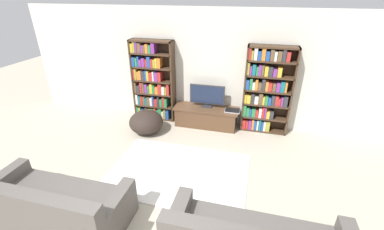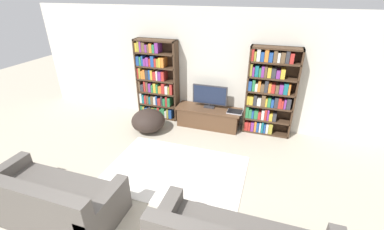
# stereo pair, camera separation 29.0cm
# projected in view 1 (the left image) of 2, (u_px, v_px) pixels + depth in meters

# --- Properties ---
(wall_back) EXTENTS (8.80, 0.06, 2.60)m
(wall_back) POSITION_uv_depth(u_px,v_px,m) (204.00, 68.00, 5.84)
(wall_back) COLOR silver
(wall_back) RESTS_ON ground_plane
(bookshelf_left) EXTENTS (1.01, 0.30, 1.91)m
(bookshelf_left) POSITION_uv_depth(u_px,v_px,m) (152.00, 82.00, 6.12)
(bookshelf_left) COLOR #422D1E
(bookshelf_left) RESTS_ON ground_plane
(bookshelf_right) EXTENTS (1.01, 0.30, 1.91)m
(bookshelf_right) POSITION_uv_depth(u_px,v_px,m) (265.00, 90.00, 5.51)
(bookshelf_right) COLOR #422D1E
(bookshelf_right) RESTS_ON ground_plane
(tv_stand) EXTENTS (1.48, 0.51, 0.46)m
(tv_stand) POSITION_uv_depth(u_px,v_px,m) (206.00, 117.00, 6.01)
(tv_stand) COLOR brown
(tv_stand) RESTS_ON ground_plane
(television) EXTENTS (0.80, 0.16, 0.53)m
(television) POSITION_uv_depth(u_px,v_px,m) (207.00, 95.00, 5.84)
(television) COLOR #2D2D33
(television) RESTS_ON tv_stand
(laptop) EXTENTS (0.34, 0.26, 0.03)m
(laptop) POSITION_uv_depth(u_px,v_px,m) (232.00, 111.00, 5.75)
(laptop) COLOR #B7B7BC
(laptop) RESTS_ON tv_stand
(area_rug) EXTENTS (2.40, 1.67, 0.02)m
(area_rug) POSITION_uv_depth(u_px,v_px,m) (179.00, 172.00, 4.55)
(area_rug) COLOR white
(area_rug) RESTS_ON ground_plane
(couch_left_sectional) EXTENTS (1.98, 0.92, 0.82)m
(couch_left_sectional) POSITION_uv_depth(u_px,v_px,m) (54.00, 208.00, 3.47)
(couch_left_sectional) COLOR #56514C
(couch_left_sectional) RESTS_ON ground_plane
(beanbag_ottoman) EXTENTS (0.75, 0.75, 0.50)m
(beanbag_ottoman) POSITION_uv_depth(u_px,v_px,m) (146.00, 122.00, 5.72)
(beanbag_ottoman) COLOR #2D231E
(beanbag_ottoman) RESTS_ON ground_plane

